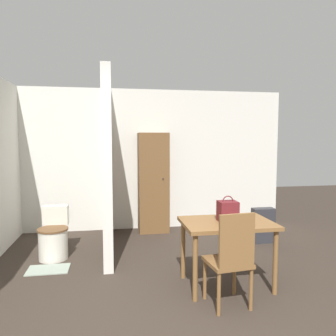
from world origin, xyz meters
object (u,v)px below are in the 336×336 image
wooden_cabinet (153,182)px  space_heater (263,225)px  handbag (228,211)px  dining_table (227,230)px  wooden_chair (231,257)px  toilet (54,237)px

wooden_cabinet → space_heater: (1.62, -0.93, -0.59)m
handbag → space_heater: (1.09, 1.36, -0.57)m
dining_table → space_heater: bearing=51.4°
wooden_chair → handbag: (0.13, 0.47, 0.34)m
handbag → wooden_cabinet: size_ratio=0.16×
space_heater → wooden_cabinet: bearing=150.1°
wooden_chair → toilet: bearing=131.7°
toilet → wooden_cabinet: (1.50, 1.07, 0.58)m
toilet → wooden_cabinet: bearing=35.3°
wooden_cabinet → dining_table: bearing=-77.2°
dining_table → toilet: dining_table is taller
space_heater → wooden_chair: bearing=-123.6°
dining_table → space_heater: 1.79m
space_heater → handbag: bearing=-128.6°
space_heater → toilet: bearing=-177.5°
dining_table → handbag: bearing=39.2°
space_heater → dining_table: bearing=-128.6°
wooden_chair → space_heater: size_ratio=1.74×
toilet → handbag: bearing=-31.1°
toilet → handbag: size_ratio=2.40×
dining_table → wooden_cabinet: size_ratio=0.57×
wooden_chair → space_heater: wooden_chair is taller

